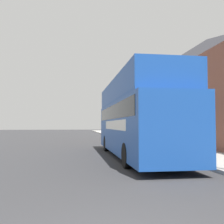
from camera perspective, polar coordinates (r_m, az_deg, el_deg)
The scene contains 6 objects.
ground_plane at distance 23.88m, azimuth -7.09°, elevation -6.89°, with size 144.00×144.00×0.00m, color #333335.
sidewalk at distance 21.91m, azimuth 9.59°, elevation -7.05°, with size 3.30×108.00×0.14m.
brick_terrace_rear at distance 23.93m, azimuth 20.12°, elevation 4.20°, with size 6.00×19.49×9.11m.
tour_bus at distance 13.93m, azimuth 5.07°, elevation -2.26°, with size 2.57×11.33×4.03m.
parked_car_ahead_of_bus at distance 22.66m, azimuth 1.73°, elevation -5.43°, with size 1.92×4.50×1.42m.
lamp_post_second at distance 18.19m, azimuth 9.81°, elevation 2.37°, with size 0.35×0.35×4.62m.
Camera 1 is at (-0.46, -2.82, 1.69)m, focal length 42.00 mm.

